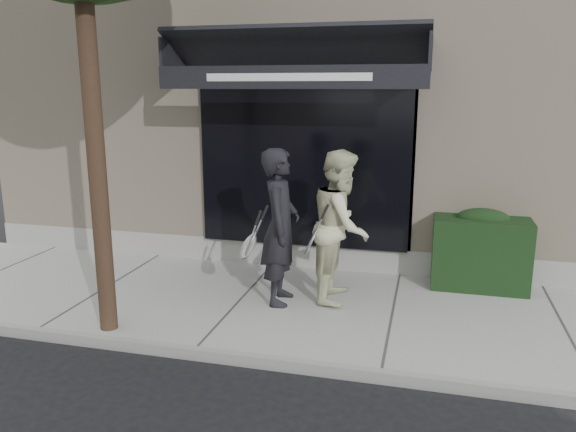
# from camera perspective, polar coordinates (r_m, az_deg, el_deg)

# --- Properties ---
(ground) EXTENTS (80.00, 80.00, 0.00)m
(ground) POSITION_cam_1_polar(r_m,az_deg,el_deg) (7.32, 10.54, -10.47)
(ground) COLOR black
(ground) RESTS_ON ground
(sidewalk) EXTENTS (20.00, 3.00, 0.12)m
(sidewalk) POSITION_cam_1_polar(r_m,az_deg,el_deg) (7.30, 10.56, -10.04)
(sidewalk) COLOR gray
(sidewalk) RESTS_ON ground
(curb) EXTENTS (20.00, 0.10, 0.14)m
(curb) POSITION_cam_1_polar(r_m,az_deg,el_deg) (5.90, 9.44, -15.75)
(curb) COLOR gray
(curb) RESTS_ON ground
(building_facade) EXTENTS (14.30, 8.04, 5.64)m
(building_facade) POSITION_cam_1_polar(r_m,az_deg,el_deg) (11.68, 12.86, 11.95)
(building_facade) COLOR beige
(building_facade) RESTS_ON ground
(hedge) EXTENTS (1.30, 0.70, 1.14)m
(hedge) POSITION_cam_1_polar(r_m,az_deg,el_deg) (8.31, 18.95, -3.30)
(hedge) COLOR black
(hedge) RESTS_ON sidewalk
(pedestrian_front) EXTENTS (0.71, 0.90, 2.03)m
(pedestrian_front) POSITION_cam_1_polar(r_m,az_deg,el_deg) (7.20, -0.80, -1.13)
(pedestrian_front) COLOR black
(pedestrian_front) RESTS_ON sidewalk
(pedestrian_back) EXTENTS (0.80, 1.03, 1.99)m
(pedestrian_back) POSITION_cam_1_polar(r_m,az_deg,el_deg) (7.36, 5.43, -1.00)
(pedestrian_back) COLOR beige
(pedestrian_back) RESTS_ON sidewalk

